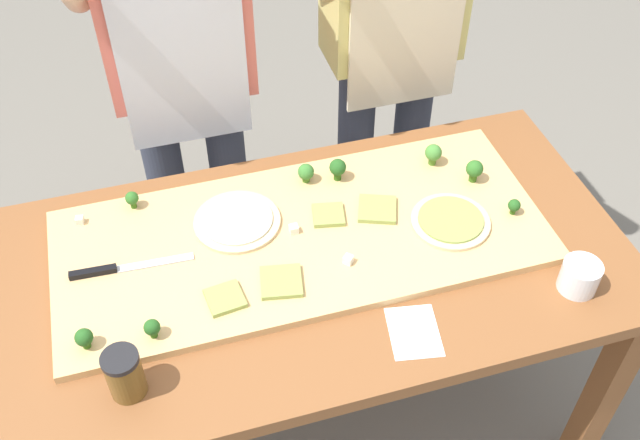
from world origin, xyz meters
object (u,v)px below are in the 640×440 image
(broccoli_floret_front_right, at_px, (514,206))
(cheese_crumble_a, at_px, (348,260))
(prep_table, at_px, (303,289))
(cheese_crumble_c, at_px, (80,220))
(broccoli_floret_front_mid, at_px, (84,338))
(broccoli_floret_center_right, at_px, (474,169))
(recipe_note, at_px, (414,332))
(flour_cup, at_px, (579,278))
(pizza_slice_far_right, at_px, (225,298))
(pizza_whole_cheese_artichoke, at_px, (237,221))
(cheese_crumble_b, at_px, (292,229))
(pizza_slice_center, at_px, (377,209))
(broccoli_floret_back_right, at_px, (338,168))
(cook_right, at_px, (393,25))
(cook_left, at_px, (180,59))
(sauce_jar, at_px, (125,374))
(broccoli_floret_back_mid, at_px, (132,199))
(pizza_whole_pesto_green, at_px, (450,221))
(pizza_slice_far_left, at_px, (281,282))
(broccoli_floret_back_left, at_px, (433,153))
(pizza_slice_near_right, at_px, (328,215))
(broccoli_floret_center_left, at_px, (306,172))
(broccoli_floret_front_left, at_px, (152,328))
(chefs_knife, at_px, (114,269))

(broccoli_floret_front_right, height_order, cheese_crumble_a, broccoli_floret_front_right)
(prep_table, bearing_deg, cheese_crumble_c, 152.61)
(broccoli_floret_front_mid, bearing_deg, broccoli_floret_center_right, 14.02)
(recipe_note, bearing_deg, flour_cup, 1.94)
(pizza_slice_far_right, distance_m, broccoli_floret_front_mid, 0.31)
(pizza_whole_cheese_artichoke, height_order, cheese_crumble_b, cheese_crumble_b)
(pizza_slice_center, relative_size, cheese_crumble_c, 5.06)
(prep_table, relative_size, broccoli_floret_back_right, 25.29)
(flour_cup, relative_size, cook_right, 0.05)
(cook_left, bearing_deg, pizza_slice_far_right, -92.48)
(sauce_jar, bearing_deg, broccoli_floret_front_mid, 121.83)
(broccoli_floret_back_mid, height_order, flour_cup, flour_cup)
(pizza_slice_far_right, relative_size, broccoli_floret_front_mid, 1.56)
(pizza_whole_pesto_green, distance_m, pizza_slice_far_left, 0.46)
(broccoli_floret_back_left, height_order, cook_right, cook_right)
(pizza_slice_far_left, height_order, pizza_slice_far_right, same)
(pizza_whole_cheese_artichoke, bearing_deg, cook_left, 95.30)
(pizza_slice_near_right, height_order, broccoli_floret_back_mid, broccoli_floret_back_mid)
(broccoli_floret_center_left, distance_m, broccoli_floret_front_left, 0.60)
(prep_table, distance_m, recipe_note, 0.35)
(broccoli_floret_center_left, bearing_deg, pizza_whole_cheese_artichoke, -153.76)
(broccoli_floret_center_right, bearing_deg, broccoli_floret_front_right, -72.46)
(pizza_slice_far_left, height_order, cheese_crumble_a, cheese_crumble_a)
(broccoli_floret_back_mid, relative_size, broccoli_floret_front_right, 1.12)
(cheese_crumble_b, bearing_deg, broccoli_floret_front_mid, -158.20)
(pizza_whole_pesto_green, xyz_separation_m, broccoli_floret_back_left, (0.04, 0.23, 0.03))
(chefs_knife, height_order, pizza_slice_near_right, chefs_knife)
(pizza_whole_pesto_green, relative_size, broccoli_floret_front_mid, 3.83)
(pizza_slice_far_right, bearing_deg, cheese_crumble_b, 39.06)
(pizza_whole_pesto_green, relative_size, broccoli_floret_front_left, 4.07)
(broccoli_floret_back_right, distance_m, broccoli_floret_center_left, 0.08)
(cheese_crumble_b, height_order, cook_right, cook_right)
(pizza_whole_cheese_artichoke, height_order, cook_left, cook_left)
(broccoli_floret_front_right, relative_size, cheese_crumble_a, 2.12)
(prep_table, distance_m, pizza_whole_pesto_green, 0.41)
(broccoli_floret_back_right, xyz_separation_m, cook_left, (-0.34, 0.40, 0.15))
(pizza_slice_center, distance_m, pizza_slice_near_right, 0.13)
(broccoli_floret_back_mid, height_order, broccoli_floret_center_right, broccoli_floret_center_right)
(broccoli_floret_back_left, distance_m, broccoli_floret_front_left, 0.88)
(prep_table, xyz_separation_m, sauce_jar, (-0.44, -0.25, 0.17))
(pizza_slice_center, relative_size, sauce_jar, 0.80)
(pizza_slice_far_left, bearing_deg, pizza_slice_far_right, -174.97)
(chefs_knife, distance_m, pizza_slice_far_left, 0.40)
(sauce_jar, bearing_deg, broccoli_floret_center_right, 21.59)
(broccoli_floret_back_left, bearing_deg, broccoli_floret_front_left, -155.68)
(broccoli_floret_back_right, xyz_separation_m, broccoli_floret_back_left, (0.27, -0.01, -0.00))
(chefs_knife, distance_m, broccoli_floret_center_left, 0.55)
(recipe_note, bearing_deg, broccoli_floret_front_right, 35.26)
(prep_table, relative_size, cheese_crumble_c, 85.04)
(broccoli_floret_center_right, bearing_deg, broccoli_floret_center_left, 163.92)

